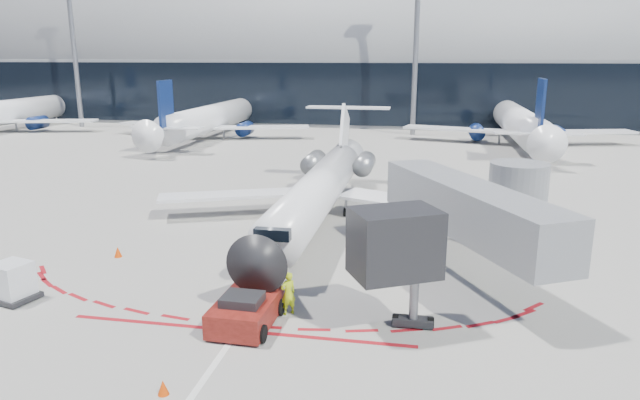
% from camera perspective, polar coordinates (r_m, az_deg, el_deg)
% --- Properties ---
extents(ground, '(260.00, 260.00, 0.00)m').
position_cam_1_polar(ground, '(33.45, -1.89, -4.07)').
color(ground, gray).
rests_on(ground, ground).
extents(apron_centerline, '(0.25, 40.00, 0.01)m').
position_cam_1_polar(apron_centerline, '(35.31, -1.19, -3.06)').
color(apron_centerline, silver).
rests_on(apron_centerline, ground).
extents(apron_stop_bar, '(14.00, 0.25, 0.01)m').
position_cam_1_polar(apron_stop_bar, '(23.20, -8.21, -12.81)').
color(apron_stop_bar, maroon).
rests_on(apron_stop_bar, ground).
extents(terminal_building, '(150.00, 24.15, 24.00)m').
position_cam_1_polar(terminal_building, '(96.24, 6.68, 12.96)').
color(terminal_building, gray).
rests_on(terminal_building, ground).
extents(jet_bridge, '(10.03, 15.20, 4.90)m').
position_cam_1_polar(jet_bridge, '(29.10, 15.89, -1.24)').
color(jet_bridge, gray).
rests_on(jet_bridge, ground).
extents(light_mast_west, '(0.70, 0.70, 25.00)m').
position_cam_1_polar(light_mast_west, '(94.57, -23.44, 14.32)').
color(light_mast_west, gray).
rests_on(light_mast_west, ground).
extents(light_mast_centre, '(0.70, 0.70, 25.00)m').
position_cam_1_polar(light_mast_centre, '(79.04, 9.59, 15.49)').
color(light_mast_centre, gray).
rests_on(light_mast_centre, ground).
extents(regional_jet, '(22.25, 27.43, 6.87)m').
position_cam_1_polar(regional_jet, '(36.84, 0.14, 1.36)').
color(regional_jet, white).
rests_on(regional_jet, ground).
extents(pushback_tug, '(2.46, 5.58, 1.44)m').
position_cam_1_polar(pushback_tug, '(23.30, -7.46, -10.93)').
color(pushback_tug, '#52110B').
rests_on(pushback_tug, ground).
extents(ramp_worker, '(0.80, 0.78, 1.86)m').
position_cam_1_polar(ramp_worker, '(23.99, -3.20, -9.30)').
color(ramp_worker, '#B8D516').
rests_on(ramp_worker, ground).
extents(uld_container, '(2.19, 1.99, 1.73)m').
position_cam_1_polar(uld_container, '(28.67, -28.39, -7.22)').
color(uld_container, black).
rests_on(uld_container, ground).
extents(safety_cone_left, '(0.41, 0.41, 0.57)m').
position_cam_1_polar(safety_cone_left, '(32.55, -19.56, -4.91)').
color(safety_cone_left, '#D83D04').
rests_on(safety_cone_left, ground).
extents(safety_cone_right, '(0.37, 0.37, 0.51)m').
position_cam_1_polar(safety_cone_right, '(19.73, -15.42, -17.61)').
color(safety_cone_right, '#D83D04').
rests_on(safety_cone_right, ground).
extents(bg_airliner_0, '(31.55, 33.41, 10.21)m').
position_cam_1_polar(bg_airliner_0, '(94.06, -29.05, 9.19)').
color(bg_airliner_0, white).
rests_on(bg_airliner_0, ground).
extents(bg_airliner_1, '(30.69, 32.50, 9.93)m').
position_cam_1_polar(bg_airliner_1, '(76.94, -10.90, 9.85)').
color(bg_airliner_1, white).
rests_on(bg_airliner_1, ground).
extents(bg_airliner_2, '(32.26, 34.16, 10.44)m').
position_cam_1_polar(bg_airliner_2, '(74.47, 19.29, 9.38)').
color(bg_airliner_2, white).
rests_on(bg_airliner_2, ground).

